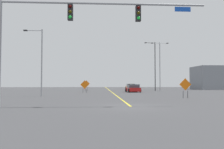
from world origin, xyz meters
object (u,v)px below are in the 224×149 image
at_px(construction_sign_left_shoulder, 185,85).
at_px(construction_sign_right_lane, 85,85).
at_px(street_lamp_far_right, 154,64).
at_px(car_silver_approaching, 135,88).
at_px(street_lamp_near_right, 160,63).
at_px(car_red_near, 133,89).
at_px(traffic_signal_assembly, 70,22).
at_px(car_orange_far, 131,87).
at_px(street_lamp_mid_left, 40,59).
at_px(construction_sign_median_near, 86,84).

distance_m(construction_sign_left_shoulder, construction_sign_right_lane, 17.98).
relative_size(street_lamp_far_right, car_silver_approaching, 2.18).
distance_m(street_lamp_near_right, car_red_near, 10.17).
relative_size(traffic_signal_assembly, construction_sign_right_lane, 6.82).
bearing_deg(car_silver_approaching, street_lamp_near_right, -3.25).
height_order(car_orange_far, car_silver_approaching, car_orange_far).
height_order(street_lamp_far_right, construction_sign_left_shoulder, street_lamp_far_right).
distance_m(street_lamp_far_right, car_silver_approaching, 6.32).
bearing_deg(car_orange_far, construction_sign_left_shoulder, -85.65).
distance_m(street_lamp_near_right, car_silver_approaching, 7.24).
height_order(street_lamp_mid_left, construction_sign_right_lane, street_lamp_mid_left).
distance_m(street_lamp_far_right, street_lamp_mid_left, 25.89).
xyz_separation_m(construction_sign_median_near, car_orange_far, (9.48, 5.20, -0.68)).
height_order(street_lamp_near_right, street_lamp_mid_left, street_lamp_near_right).
xyz_separation_m(street_lamp_far_right, street_lamp_mid_left, (-18.18, -18.40, -1.02)).
height_order(traffic_signal_assembly, car_red_near, traffic_signal_assembly).
height_order(car_red_near, car_silver_approaching, car_silver_approaching).
relative_size(street_lamp_far_right, construction_sign_right_lane, 4.94).
bearing_deg(street_lamp_far_right, street_lamp_mid_left, -134.66).
height_order(street_lamp_near_right, street_lamp_far_right, street_lamp_far_right).
height_order(street_lamp_near_right, construction_sign_median_near, street_lamp_near_right).
bearing_deg(street_lamp_near_right, construction_sign_median_near, -178.72).
xyz_separation_m(traffic_signal_assembly, street_lamp_near_right, (14.15, 30.14, 0.12)).
height_order(traffic_signal_assembly, car_silver_approaching, traffic_signal_assembly).
relative_size(street_lamp_mid_left, construction_sign_right_lane, 3.94).
xyz_separation_m(street_lamp_far_right, construction_sign_left_shoulder, (-2.25, -22.40, -4.13)).
bearing_deg(construction_sign_left_shoulder, street_lamp_near_right, 81.48).
relative_size(street_lamp_far_right, construction_sign_left_shoulder, 4.83).
height_order(street_lamp_mid_left, car_silver_approaching, street_lamp_mid_left).
relative_size(street_lamp_far_right, construction_sign_median_near, 4.76).
distance_m(construction_sign_right_lane, car_red_near, 8.55).
height_order(street_lamp_mid_left, car_orange_far, street_lamp_mid_left).
bearing_deg(street_lamp_mid_left, construction_sign_left_shoulder, -14.09).
bearing_deg(construction_sign_left_shoulder, car_orange_far, 94.35).
distance_m(street_lamp_far_right, car_red_near, 9.59).
xyz_separation_m(construction_sign_right_lane, car_silver_approaching, (9.53, 8.45, -0.62)).
distance_m(traffic_signal_assembly, car_orange_far, 36.44).
xyz_separation_m(construction_sign_left_shoulder, construction_sign_median_near, (-11.53, 21.77, 0.02)).
xyz_separation_m(street_lamp_mid_left, car_orange_far, (13.89, 22.97, -3.78)).
relative_size(construction_sign_left_shoulder, construction_sign_right_lane, 1.02).
bearing_deg(street_lamp_mid_left, car_red_near, 43.34).
relative_size(construction_sign_left_shoulder, construction_sign_median_near, 0.99).
xyz_separation_m(car_orange_far, car_red_near, (-1.06, -10.86, -0.07)).
bearing_deg(construction_sign_median_near, car_red_near, -33.90).
bearing_deg(street_lamp_mid_left, car_orange_far, 58.84).
relative_size(construction_sign_right_lane, car_orange_far, 0.50).
height_order(construction_sign_left_shoulder, construction_sign_median_near, construction_sign_median_near).
bearing_deg(street_lamp_far_right, construction_sign_left_shoulder, -95.73).
distance_m(construction_sign_left_shoulder, car_red_near, 16.42).
distance_m(street_lamp_far_right, construction_sign_median_near, 14.39).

